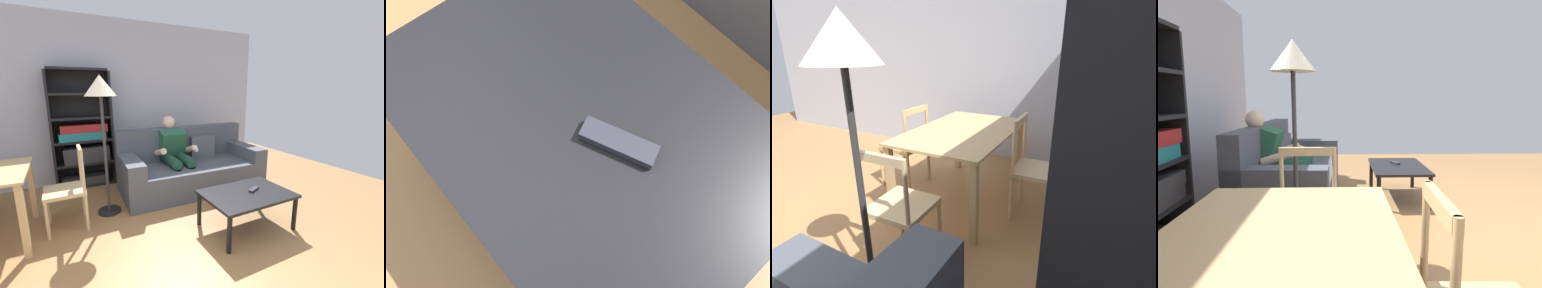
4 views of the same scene
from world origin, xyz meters
TOP-DOWN VIEW (x-y plane):
  - ground_plane at (0.00, 0.00)m, footprint 8.28×8.28m
  - couch at (1.09, 2.00)m, footprint 2.18×1.04m
  - person_lounging at (0.86, 2.08)m, footprint 0.60×0.94m
  - coffee_table at (1.10, 0.65)m, footprint 0.96×0.66m
  - tv_remote at (1.21, 0.66)m, footprint 0.18×0.11m
  - dining_table at (-1.70, 1.59)m, footprint 1.42×0.93m
  - dining_chair_facing_couch at (-0.66, 1.60)m, footprint 0.43×0.43m
  - floor_lamp at (-0.22, 1.73)m, footprint 0.36×0.36m

SIDE VIEW (x-z plane):
  - ground_plane at x=0.00m, z-range 0.00..0.00m
  - couch at x=1.09m, z-range -0.14..0.79m
  - coffee_table at x=1.10m, z-range 0.16..0.57m
  - tv_remote at x=1.21m, z-range 0.42..0.44m
  - dining_chair_facing_couch at x=-0.66m, z-range -0.01..0.90m
  - person_lounging at x=0.86m, z-range 0.02..1.14m
  - dining_table at x=-1.70m, z-range 0.27..1.03m
  - floor_lamp at x=-0.22m, z-range 0.58..2.28m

